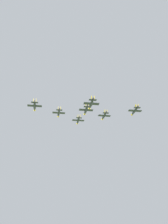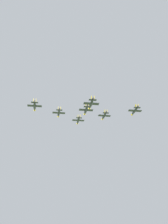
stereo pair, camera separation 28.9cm
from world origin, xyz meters
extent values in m
ellipsoid|color=#2D3338|center=(11.09, 0.02, 135.00)|extent=(11.47, 8.03, 1.61)
cone|color=gold|center=(5.18, -3.69, 135.00)|extent=(2.09, 2.02, 1.37)
ellipsoid|color=#334751|center=(8.76, -1.44, 135.60)|extent=(2.46, 2.17, 0.94)
cube|color=#2D3338|center=(11.62, 0.35, 134.91)|extent=(7.18, 9.10, 0.16)
cube|color=gold|center=(13.76, -3.06, 134.95)|extent=(2.52, 1.90, 0.19)
cube|color=gold|center=(9.48, 3.77, 134.95)|extent=(2.52, 1.90, 0.19)
cube|color=#2D3338|center=(15.55, 2.82, 135.00)|extent=(3.95, 4.69, 0.16)
cube|color=gold|center=(15.77, 2.00, 136.16)|extent=(1.63, 1.13, 2.33)
cube|color=gold|center=(14.91, 3.37, 136.16)|extent=(1.63, 1.13, 2.33)
cylinder|color=black|center=(16.70, 3.54, 135.00)|extent=(1.36, 1.43, 1.13)
ellipsoid|color=#2D3338|center=(35.45, -3.25, 131.68)|extent=(11.00, 7.84, 1.55)
cone|color=gold|center=(29.79, -6.90, 131.68)|extent=(2.02, 1.95, 1.32)
ellipsoid|color=#334751|center=(33.21, -4.69, 132.26)|extent=(2.37, 2.10, 0.91)
cube|color=#2D3338|center=(35.96, -2.93, 131.59)|extent=(6.99, 8.75, 0.16)
cube|color=gold|center=(38.06, -6.19, 131.63)|extent=(2.42, 1.85, 0.19)
cube|color=gold|center=(33.86, 0.34, 131.63)|extent=(2.42, 1.85, 0.19)
cube|color=#2D3338|center=(39.72, -0.51, 131.68)|extent=(3.84, 4.51, 0.16)
cube|color=gold|center=(39.94, -1.29, 132.80)|extent=(1.56, 1.11, 2.24)
cube|color=gold|center=(39.09, 0.02, 132.80)|extent=(1.56, 1.11, 2.24)
cylinder|color=black|center=(40.82, 0.20, 131.68)|extent=(1.31, 1.38, 1.09)
ellipsoid|color=#2D3338|center=(18.25, 23.53, 131.68)|extent=(10.93, 8.00, 1.56)
cone|color=gold|center=(12.64, 19.80, 131.68)|extent=(2.03, 1.96, 1.32)
ellipsoid|color=#334751|center=(16.03, 22.06, 132.26)|extent=(2.37, 2.12, 0.91)
cube|color=#2D3338|center=(18.75, 23.87, 131.59)|extent=(7.09, 8.72, 0.16)
cube|color=gold|center=(20.91, 20.63, 131.63)|extent=(2.41, 1.88, 0.19)
cube|color=gold|center=(16.60, 27.11, 131.63)|extent=(2.41, 1.88, 0.19)
cube|color=#2D3338|center=(22.48, 26.35, 131.68)|extent=(3.88, 4.51, 0.16)
cube|color=gold|center=(22.71, 25.57, 132.80)|extent=(1.55, 1.13, 2.25)
cube|color=gold|center=(21.84, 26.86, 132.80)|extent=(1.55, 1.13, 2.25)
cylinder|color=black|center=(23.57, 27.08, 131.68)|extent=(1.32, 1.38, 1.09)
ellipsoid|color=#2D3338|center=(59.81, -6.53, 126.83)|extent=(11.11, 7.92, 1.57)
cone|color=gold|center=(54.09, -10.21, 126.83)|extent=(2.04, 1.97, 1.33)
ellipsoid|color=#334751|center=(57.55, -7.98, 127.42)|extent=(2.40, 2.12, 0.92)
cube|color=#2D3338|center=(60.32, -6.20, 126.75)|extent=(7.06, 8.84, 0.16)
cube|color=gold|center=(62.44, -9.50, 126.79)|extent=(2.44, 1.87, 0.19)
cube|color=gold|center=(58.20, -2.90, 126.79)|extent=(2.44, 1.87, 0.19)
cube|color=#2D3338|center=(64.12, -3.76, 126.83)|extent=(3.88, 4.56, 0.16)
cube|color=gold|center=(64.34, -4.55, 127.97)|extent=(1.58, 1.12, 2.27)
cube|color=gold|center=(63.49, -3.23, 127.97)|extent=(1.58, 1.12, 2.27)
cylinder|color=black|center=(65.23, -3.04, 126.83)|extent=(1.33, 1.40, 1.10)
ellipsoid|color=#2D3338|center=(25.40, 47.05, 127.98)|extent=(10.98, 7.83, 1.55)
cone|color=gold|center=(19.76, 43.41, 127.98)|extent=(2.02, 1.95, 1.32)
ellipsoid|color=#334751|center=(23.17, 45.61, 128.56)|extent=(2.37, 2.10, 0.90)
cube|color=#2D3338|center=(25.91, 47.37, 127.89)|extent=(6.98, 8.73, 0.16)
cube|color=gold|center=(28.01, 44.12, 127.94)|extent=(2.41, 1.85, 0.19)
cube|color=gold|center=(23.81, 50.63, 127.94)|extent=(2.41, 1.85, 0.19)
cube|color=#2D3338|center=(29.66, 49.79, 127.98)|extent=(3.83, 4.50, 0.16)
cube|color=gold|center=(29.88, 49.01, 129.10)|extent=(1.56, 1.11, 2.24)
cube|color=gold|center=(29.04, 50.31, 129.10)|extent=(1.56, 1.11, 2.24)
cylinder|color=black|center=(30.76, 50.50, 127.98)|extent=(1.31, 1.38, 1.09)
ellipsoid|color=#2D3338|center=(42.61, 20.26, 126.27)|extent=(11.13, 7.77, 1.56)
cone|color=gold|center=(36.87, 16.67, 126.27)|extent=(2.03, 1.96, 1.33)
ellipsoid|color=#334751|center=(40.34, 18.84, 126.86)|extent=(2.39, 2.10, 0.91)
cube|color=#2D3338|center=(43.12, 20.58, 126.18)|extent=(6.96, 8.83, 0.16)
cube|color=gold|center=(45.19, 17.27, 126.23)|extent=(2.44, 1.84, 0.19)
cube|color=gold|center=(41.05, 23.89, 126.23)|extent=(2.44, 1.84, 0.19)
cube|color=#2D3338|center=(46.93, 22.97, 126.27)|extent=(3.83, 4.55, 0.16)
cube|color=gold|center=(47.14, 22.18, 127.40)|extent=(1.58, 1.10, 2.26)
cube|color=gold|center=(46.31, 23.50, 127.40)|extent=(1.58, 1.10, 2.26)
cylinder|color=black|center=(48.05, 23.67, 126.27)|extent=(1.32, 1.39, 1.09)
ellipsoid|color=#2D3338|center=(58.36, 30.38, 121.51)|extent=(11.08, 7.87, 1.56)
cone|color=gold|center=(52.66, 26.73, 121.51)|extent=(2.03, 1.96, 1.33)
ellipsoid|color=#334751|center=(56.11, 28.94, 122.09)|extent=(2.39, 2.11, 0.91)
cube|color=#2D3338|center=(58.88, 30.71, 121.42)|extent=(7.02, 8.81, 0.16)
cube|color=gold|center=(60.98, 27.42, 121.46)|extent=(2.43, 1.86, 0.19)
cube|color=gold|center=(56.77, 34.00, 121.46)|extent=(2.43, 1.86, 0.19)
cube|color=#2D3338|center=(62.66, 33.13, 121.51)|extent=(3.86, 4.54, 0.16)
cube|color=gold|center=(62.88, 32.34, 122.64)|extent=(1.57, 1.11, 2.26)
cube|color=gold|center=(62.04, 33.66, 122.64)|extent=(1.57, 1.11, 2.26)
cylinder|color=black|center=(63.77, 33.85, 121.51)|extent=(1.32, 1.39, 1.09)
camera|label=1|loc=(192.54, 85.73, 49.72)|focal=46.24mm
camera|label=2|loc=(192.42, 85.99, 49.72)|focal=46.24mm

